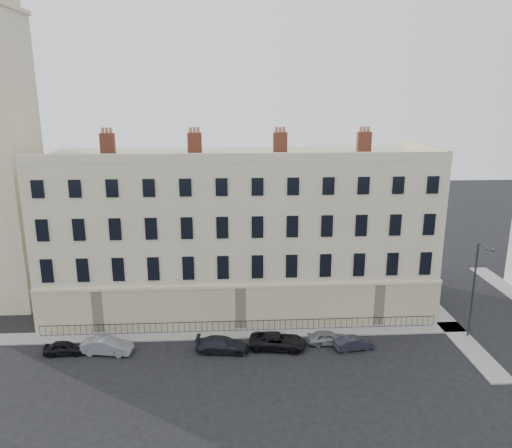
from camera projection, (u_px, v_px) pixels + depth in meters
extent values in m
plane|color=black|center=(318.00, 361.00, 39.55)|extent=(160.00, 160.00, 0.00)
cube|color=#C7B794|center=(238.00, 231.00, 48.84)|extent=(36.00, 12.00, 15.00)
cube|color=beige|center=(241.00, 308.00, 44.40)|extent=(36.10, 0.18, 4.00)
cube|color=beige|center=(415.00, 279.00, 51.27)|extent=(0.18, 12.10, 4.00)
cube|color=#C7B794|center=(239.00, 158.00, 41.15)|extent=(36.00, 0.35, 0.80)
cube|color=#C7B794|center=(424.00, 148.00, 47.79)|extent=(0.35, 12.00, 0.80)
cube|color=brown|center=(108.00, 144.00, 45.97)|extent=(1.30, 0.70, 2.00)
cube|color=brown|center=(195.00, 144.00, 46.42)|extent=(1.30, 0.70, 2.00)
cube|color=brown|center=(280.00, 143.00, 46.86)|extent=(1.30, 0.70, 2.00)
cube|color=brown|center=(364.00, 143.00, 47.31)|extent=(1.30, 0.70, 2.00)
cube|color=gray|center=(196.00, 334.00, 43.80)|extent=(48.00, 2.00, 0.12)
cube|color=gray|center=(437.00, 313.00, 47.97)|extent=(2.00, 24.00, 0.12)
cube|color=black|center=(241.00, 321.00, 44.16)|extent=(35.00, 0.04, 0.04)
cube|color=black|center=(241.00, 330.00, 44.39)|extent=(35.00, 0.04, 0.04)
imported|color=black|center=(65.00, 348.00, 40.50)|extent=(3.30, 1.43, 1.11)
imported|color=gray|center=(107.00, 346.00, 40.59)|extent=(4.28, 2.03, 1.36)
imported|color=black|center=(222.00, 345.00, 40.85)|extent=(4.52, 2.25, 1.26)
imported|color=black|center=(278.00, 341.00, 41.39)|extent=(4.98, 2.87, 1.31)
imported|color=gray|center=(328.00, 338.00, 42.10)|extent=(3.49, 1.47, 1.18)
imported|color=#23232E|center=(354.00, 343.00, 41.28)|extent=(3.44, 1.70, 1.09)
cylinder|color=#2E2F34|center=(473.00, 291.00, 42.37)|extent=(0.17, 0.17, 8.56)
cylinder|color=#2E2F34|center=(486.00, 247.00, 40.61)|extent=(0.60, 1.56, 0.11)
cube|color=#2E2F34|center=(493.00, 250.00, 39.95)|extent=(0.35, 0.57, 0.13)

